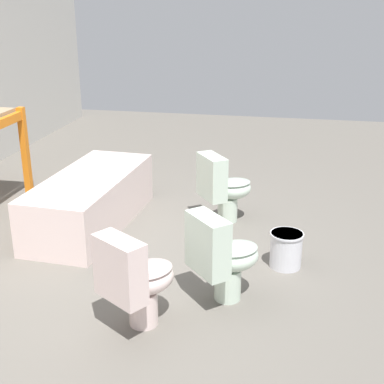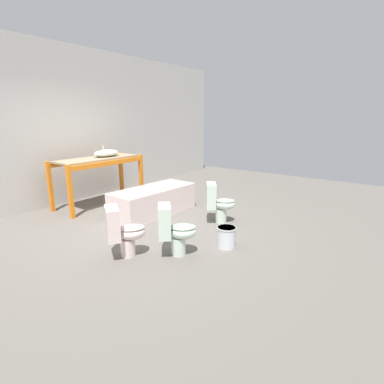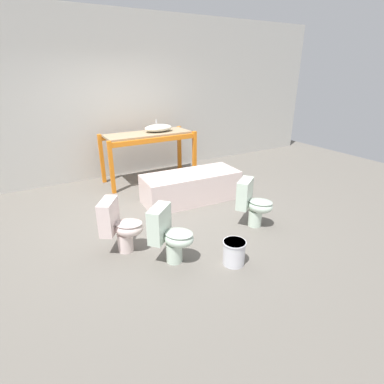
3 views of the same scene
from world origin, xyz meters
The scene contains 9 objects.
ground_plane centered at (0.00, 0.00, 0.00)m, with size 12.00×12.00×0.00m, color #666059.
warehouse_wall_rear centered at (0.00, 2.25, 1.60)m, with size 10.80×0.08×3.20m.
shelving_rack centered at (0.59, 1.56, 0.82)m, with size 1.81×0.74×0.98m.
sink_basin centered at (0.82, 1.56, 1.05)m, with size 0.57×0.34×0.23m.
bathtub_main centered at (0.79, 0.22, 0.29)m, with size 1.69×0.77×0.50m.
toilet_near centered at (1.11, -1.01, 0.36)m, with size 0.55×0.59×0.69m.
toilet_far centered at (-0.32, -1.21, 0.36)m, with size 0.57×0.58×0.69m.
toilet_extra centered at (-0.75, -0.71, 0.36)m, with size 0.59×0.54×0.69m.
bucket_white centered at (0.30, -1.64, 0.16)m, with size 0.27×0.27×0.30m.
Camera 3 is at (-1.62, -3.96, 2.14)m, focal length 28.00 mm.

